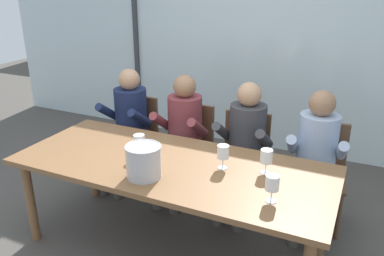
# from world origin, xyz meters

# --- Properties ---
(ground) EXTENTS (14.00, 14.00, 0.00)m
(ground) POSITION_xyz_m (0.00, 1.00, 0.00)
(ground) COLOR #4C4742
(window_glass_panel) EXTENTS (7.53, 0.03, 2.60)m
(window_glass_panel) POSITION_xyz_m (0.00, 2.24, 1.30)
(window_glass_panel) COLOR silver
(window_glass_panel) RESTS_ON ground
(window_mullion_left) EXTENTS (0.06, 0.06, 2.60)m
(window_mullion_left) POSITION_xyz_m (-1.69, 2.22, 1.30)
(window_mullion_left) COLOR #38383D
(window_mullion_left) RESTS_ON ground
(hillside_vineyard) EXTENTS (13.53, 2.40, 1.76)m
(hillside_vineyard) POSITION_xyz_m (0.00, 6.71, 0.88)
(hillside_vineyard) COLOR #386633
(hillside_vineyard) RESTS_ON ground
(dining_table) EXTENTS (2.33, 0.97, 0.74)m
(dining_table) POSITION_xyz_m (0.00, 0.00, 0.67)
(dining_table) COLOR brown
(dining_table) RESTS_ON ground
(chair_near_curtain) EXTENTS (0.47, 0.47, 0.86)m
(chair_near_curtain) POSITION_xyz_m (-0.92, 0.91, 0.50)
(chair_near_curtain) COLOR brown
(chair_near_curtain) RESTS_ON ground
(chair_left_of_center) EXTENTS (0.46, 0.46, 0.86)m
(chair_left_of_center) POSITION_xyz_m (-0.29, 0.90, 0.50)
(chair_left_of_center) COLOR brown
(chair_left_of_center) RESTS_ON ground
(chair_center) EXTENTS (0.47, 0.47, 0.86)m
(chair_center) POSITION_xyz_m (0.27, 0.89, 0.50)
(chair_center) COLOR brown
(chair_center) RESTS_ON ground
(chair_right_of_center) EXTENTS (0.48, 0.48, 0.86)m
(chair_right_of_center) POSITION_xyz_m (0.94, 0.91, 0.50)
(chair_right_of_center) COLOR brown
(chair_right_of_center) RESTS_ON ground
(person_navy_polo) EXTENTS (0.47, 0.62, 1.18)m
(person_navy_polo) POSITION_xyz_m (-0.90, 0.76, 0.67)
(person_navy_polo) COLOR #192347
(person_navy_polo) RESTS_ON ground
(person_maroon_top) EXTENTS (0.46, 0.61, 1.18)m
(person_maroon_top) POSITION_xyz_m (-0.30, 0.76, 0.67)
(person_maroon_top) COLOR brown
(person_maroon_top) RESTS_ON ground
(person_charcoal_jacket) EXTENTS (0.47, 0.62, 1.18)m
(person_charcoal_jacket) POSITION_xyz_m (0.31, 0.76, 0.67)
(person_charcoal_jacket) COLOR #38383D
(person_charcoal_jacket) RESTS_ON ground
(person_pale_blue_shirt) EXTENTS (0.49, 0.63, 1.18)m
(person_pale_blue_shirt) POSITION_xyz_m (0.91, 0.76, 0.67)
(person_pale_blue_shirt) COLOR #9EB2D1
(person_pale_blue_shirt) RESTS_ON ground
(ice_bucket_primary) EXTENTS (0.25, 0.25, 0.23)m
(ice_bucket_primary) POSITION_xyz_m (-0.07, -0.26, 0.86)
(ice_bucket_primary) COLOR #B7B7BC
(ice_bucket_primary) RESTS_ON dining_table
(wine_glass_by_left_taster) EXTENTS (0.08, 0.08, 0.17)m
(wine_glass_by_left_taster) POSITION_xyz_m (0.66, 0.14, 0.86)
(wine_glass_by_left_taster) COLOR silver
(wine_glass_by_left_taster) RESTS_ON dining_table
(wine_glass_near_bucket) EXTENTS (0.08, 0.08, 0.17)m
(wine_glass_near_bucket) POSITION_xyz_m (0.37, 0.08, 0.86)
(wine_glass_near_bucket) COLOR silver
(wine_glass_near_bucket) RESTS_ON dining_table
(wine_glass_center_pour) EXTENTS (0.08, 0.08, 0.17)m
(wine_glass_center_pour) POSITION_xyz_m (0.79, -0.21, 0.86)
(wine_glass_center_pour) COLOR silver
(wine_glass_center_pour) RESTS_ON dining_table
(wine_glass_by_right_taster) EXTENTS (0.08, 0.08, 0.17)m
(wine_glass_by_right_taster) POSITION_xyz_m (-0.27, -0.00, 0.86)
(wine_glass_by_right_taster) COLOR silver
(wine_glass_by_right_taster) RESTS_ON dining_table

